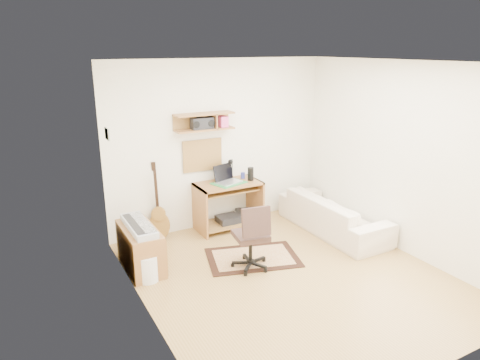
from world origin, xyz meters
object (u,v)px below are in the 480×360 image
printer (250,217)px  cabinet (140,248)px  desk (228,206)px  task_chair (251,235)px  sofa (334,208)px

printer → cabinet: bearing=-137.9°
desk → task_chair: 1.34m
sofa → task_chair: bearing=103.5°
desk → cabinet: (-1.59, -0.62, -0.10)m
cabinet → printer: (2.00, 0.66, -0.19)m
cabinet → printer: 2.12m
cabinet → task_chair: bearing=-28.4°
task_chair → cabinet: task_chair is taller
task_chair → sofa: (1.71, 0.41, -0.08)m
task_chair → sofa: size_ratio=0.47×
cabinet → sofa: sofa is taller
desk → cabinet: size_ratio=1.11×
sofa → desk: bearing=57.3°
task_chair → sofa: 1.76m
printer → desk: bearing=-150.5°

